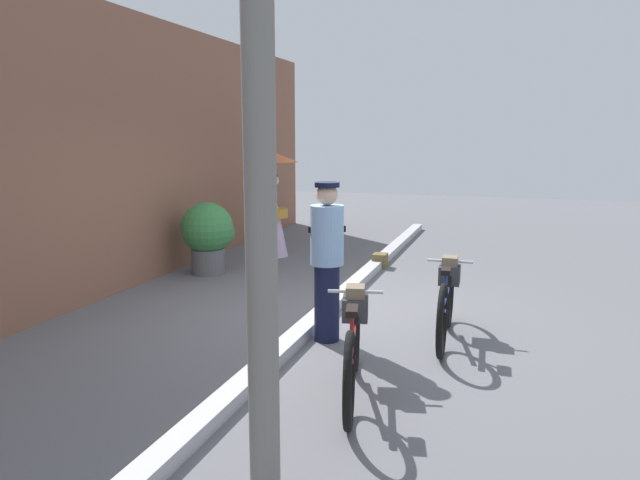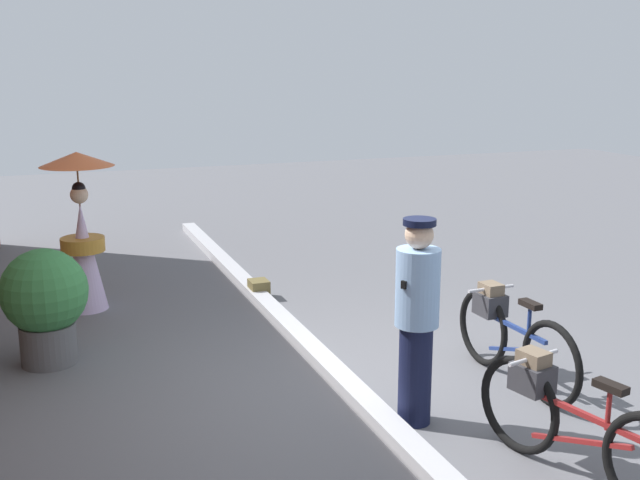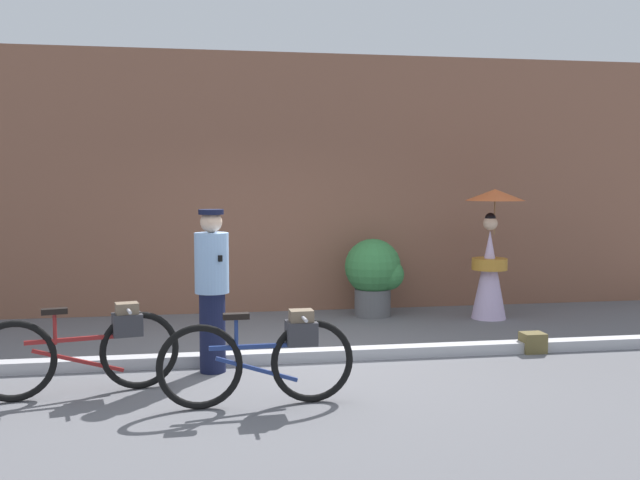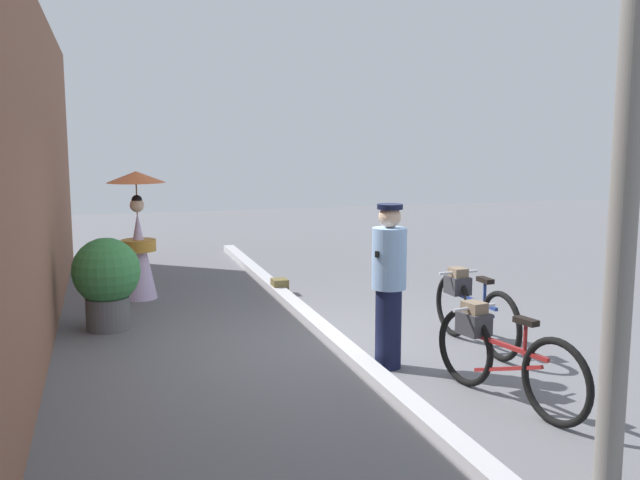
# 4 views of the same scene
# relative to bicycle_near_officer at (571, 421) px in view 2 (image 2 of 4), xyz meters

# --- Properties ---
(ground_plane) EXTENTS (30.00, 30.00, 0.00)m
(ground_plane) POSITION_rel_bicycle_near_officer_xyz_m (1.81, 0.85, -0.43)
(ground_plane) COLOR slate
(sidewalk_curb) EXTENTS (14.00, 0.20, 0.12)m
(sidewalk_curb) POSITION_rel_bicycle_near_officer_xyz_m (1.81, 0.85, -0.37)
(sidewalk_curb) COLOR #B2B2B7
(sidewalk_curb) RESTS_ON ground_plane
(bicycle_near_officer) EXTENTS (1.76, 0.55, 0.81)m
(bicycle_near_officer) POSITION_rel_bicycle_near_officer_xyz_m (0.00, 0.00, 0.00)
(bicycle_near_officer) COLOR black
(bicycle_near_officer) RESTS_ON ground_plane
(bicycle_far_side) EXTENTS (1.69, 0.48, 0.82)m
(bicycle_far_side) POSITION_rel_bicycle_near_officer_xyz_m (1.54, -0.58, 0.00)
(bicycle_far_side) COLOR black
(bicycle_far_side) RESTS_ON ground_plane
(person_officer) EXTENTS (0.34, 0.36, 1.64)m
(person_officer) POSITION_rel_bicycle_near_officer_xyz_m (1.12, 0.58, 0.45)
(person_officer) COLOR #141938
(person_officer) RESTS_ON ground_plane
(person_with_parasol) EXTENTS (0.82, 0.82, 1.81)m
(person_with_parasol) POSITION_rel_bicycle_near_officer_xyz_m (5.00, 2.78, 0.50)
(person_with_parasol) COLOR silver
(person_with_parasol) RESTS_ON ground_plane
(potted_plant_by_door) EXTENTS (0.82, 0.80, 1.11)m
(potted_plant_by_door) POSITION_rel_bicycle_near_officer_xyz_m (3.45, 3.22, 0.19)
(potted_plant_by_door) COLOR #59595B
(potted_plant_by_door) RESTS_ON ground_plane
(backpack_on_pavement) EXTENTS (0.25, 0.22, 0.22)m
(backpack_on_pavement) POSITION_rel_bicycle_near_officer_xyz_m (4.68, 0.81, -0.31)
(backpack_on_pavement) COLOR brown
(backpack_on_pavement) RESTS_ON ground_plane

